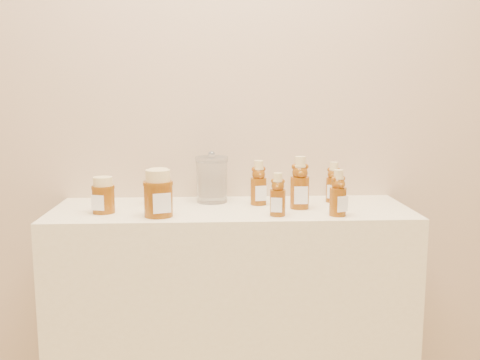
{
  "coord_description": "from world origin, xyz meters",
  "views": [
    {
      "loc": [
        -0.06,
        -0.21,
        1.28
      ],
      "look_at": [
        0.03,
        1.52,
        1.0
      ],
      "focal_mm": 40.0,
      "sensor_mm": 36.0,
      "label": 1
    }
  ],
  "objects_px": {
    "display_table": "(232,333)",
    "glass_canister": "(212,178)",
    "bear_bottle_back_left": "(259,180)",
    "honey_jar_left": "(103,195)",
    "bear_bottle_front_left": "(278,192)"
  },
  "relations": [
    {
      "from": "bear_bottle_front_left",
      "to": "honey_jar_left",
      "type": "relative_size",
      "value": 1.31
    },
    {
      "from": "bear_bottle_front_left",
      "to": "glass_canister",
      "type": "xyz_separation_m",
      "value": [
        -0.21,
        0.22,
        0.01
      ]
    },
    {
      "from": "bear_bottle_back_left",
      "to": "honey_jar_left",
      "type": "distance_m",
      "value": 0.52
    },
    {
      "from": "display_table",
      "to": "honey_jar_left",
      "type": "bearing_deg",
      "value": -172.55
    },
    {
      "from": "honey_jar_left",
      "to": "bear_bottle_front_left",
      "type": "bearing_deg",
      "value": 11.7
    },
    {
      "from": "bear_bottle_back_left",
      "to": "bear_bottle_front_left",
      "type": "xyz_separation_m",
      "value": [
        0.05,
        -0.17,
        -0.01
      ]
    },
    {
      "from": "bear_bottle_front_left",
      "to": "display_table",
      "type": "bearing_deg",
      "value": 154.19
    },
    {
      "from": "display_table",
      "to": "bear_bottle_back_left",
      "type": "xyz_separation_m",
      "value": [
        0.1,
        0.05,
        0.54
      ]
    },
    {
      "from": "bear_bottle_back_left",
      "to": "honey_jar_left",
      "type": "xyz_separation_m",
      "value": [
        -0.51,
        -0.11,
        -0.03
      ]
    },
    {
      "from": "bear_bottle_back_left",
      "to": "bear_bottle_front_left",
      "type": "relative_size",
      "value": 1.13
    },
    {
      "from": "display_table",
      "to": "glass_canister",
      "type": "xyz_separation_m",
      "value": [
        -0.07,
        0.1,
        0.54
      ]
    },
    {
      "from": "bear_bottle_back_left",
      "to": "bear_bottle_front_left",
      "type": "distance_m",
      "value": 0.18
    },
    {
      "from": "display_table",
      "to": "bear_bottle_front_left",
      "type": "bearing_deg",
      "value": -40.68
    },
    {
      "from": "display_table",
      "to": "glass_canister",
      "type": "distance_m",
      "value": 0.55
    },
    {
      "from": "display_table",
      "to": "bear_bottle_back_left",
      "type": "distance_m",
      "value": 0.55
    }
  ]
}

